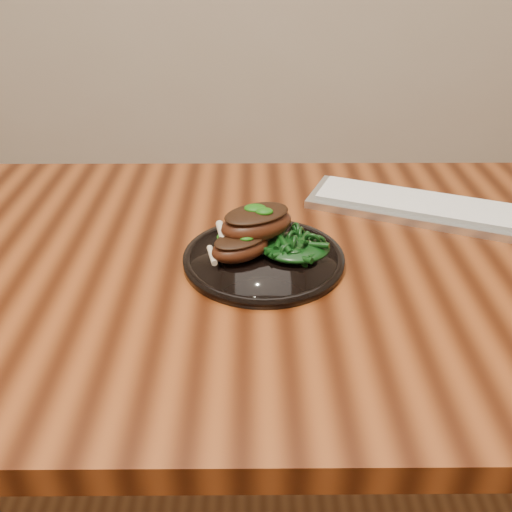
{
  "coord_description": "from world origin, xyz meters",
  "views": [
    {
      "loc": [
        0.01,
        -0.77,
        1.21
      ],
      "look_at": [
        0.02,
        -0.05,
        0.78
      ],
      "focal_mm": 40.0,
      "sensor_mm": 36.0,
      "label": 1
    }
  ],
  "objects_px": {
    "desk": "(246,300)",
    "greens_heap": "(296,243)",
    "keyboard": "(430,208)",
    "plate": "(264,258)",
    "lamb_chop_front": "(240,246)"
  },
  "relations": [
    {
      "from": "desk",
      "to": "greens_heap",
      "type": "height_order",
      "value": "greens_heap"
    },
    {
      "from": "keyboard",
      "to": "plate",
      "type": "bearing_deg",
      "value": -150.61
    },
    {
      "from": "plate",
      "to": "greens_heap",
      "type": "distance_m",
      "value": 0.05
    },
    {
      "from": "plate",
      "to": "lamb_chop_front",
      "type": "distance_m",
      "value": 0.05
    },
    {
      "from": "plate",
      "to": "keyboard",
      "type": "relative_size",
      "value": 0.55
    },
    {
      "from": "greens_heap",
      "to": "desk",
      "type": "bearing_deg",
      "value": 171.05
    },
    {
      "from": "lamb_chop_front",
      "to": "keyboard",
      "type": "bearing_deg",
      "value": 27.92
    },
    {
      "from": "greens_heap",
      "to": "plate",
      "type": "bearing_deg",
      "value": -174.81
    },
    {
      "from": "desk",
      "to": "keyboard",
      "type": "xyz_separation_m",
      "value": [
        0.33,
        0.15,
        0.09
      ]
    },
    {
      "from": "lamb_chop_front",
      "to": "keyboard",
      "type": "relative_size",
      "value": 0.25
    },
    {
      "from": "plate",
      "to": "greens_heap",
      "type": "relative_size",
      "value": 2.33
    },
    {
      "from": "desk",
      "to": "greens_heap",
      "type": "xyz_separation_m",
      "value": [
        0.08,
        -0.01,
        0.11
      ]
    },
    {
      "from": "keyboard",
      "to": "desk",
      "type": "bearing_deg",
      "value": -155.06
    },
    {
      "from": "plate",
      "to": "keyboard",
      "type": "distance_m",
      "value": 0.35
    },
    {
      "from": "plate",
      "to": "lamb_chop_front",
      "type": "bearing_deg",
      "value": -165.98
    }
  ]
}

